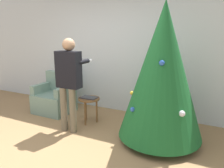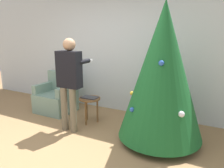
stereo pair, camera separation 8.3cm
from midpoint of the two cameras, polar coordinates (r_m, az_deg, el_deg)
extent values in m
plane|color=#99754C|center=(3.58, -17.17, -17.14)|extent=(14.00, 14.00, 0.00)
cube|color=silver|center=(4.95, -0.26, 8.45)|extent=(8.00, 0.06, 2.70)
cylinder|color=brown|center=(3.87, 11.48, -13.47)|extent=(0.10, 0.10, 0.10)
cone|color=#195B28|center=(3.51, 12.35, 3.25)|extent=(1.36, 1.36, 2.16)
sphere|color=white|center=(3.74, 16.60, 3.36)|extent=(0.06, 0.06, 0.06)
sphere|color=#2856B2|center=(3.37, 4.68, -6.63)|extent=(0.07, 0.07, 0.07)
sphere|color=gold|center=(3.61, 4.58, -2.37)|extent=(0.07, 0.07, 0.07)
sphere|color=white|center=(3.25, 17.13, -7.40)|extent=(0.09, 0.09, 0.09)
sphere|color=#2856B2|center=(3.19, 12.15, 5.43)|extent=(0.08, 0.08, 0.08)
sphere|color=#2856B2|center=(3.61, 11.44, 12.51)|extent=(0.10, 0.10, 0.10)
cube|color=gray|center=(5.14, -15.29, -4.78)|extent=(0.79, 0.69, 0.43)
cube|color=gray|center=(5.23, -13.60, 0.68)|extent=(0.79, 0.14, 0.46)
cube|color=gray|center=(5.28, -18.22, -0.96)|extent=(0.12, 0.63, 0.20)
cube|color=gray|center=(4.85, -12.57, -1.86)|extent=(0.12, 0.63, 0.20)
cylinder|color=#6B604C|center=(4.12, -13.02, -6.43)|extent=(0.12, 0.12, 0.82)
cylinder|color=#6B604C|center=(4.00, -10.78, -6.92)|extent=(0.12, 0.12, 0.82)
cube|color=black|center=(3.92, -11.90, 3.69)|extent=(0.44, 0.20, 0.65)
sphere|color=tan|center=(3.90, -11.88, 10.07)|extent=(0.22, 0.22, 0.22)
cylinder|color=black|center=(4.16, -12.43, 6.03)|extent=(0.08, 0.30, 0.08)
cylinder|color=black|center=(3.94, -8.10, 5.80)|extent=(0.08, 0.30, 0.08)
cube|color=white|center=(4.09, -6.60, 6.14)|extent=(0.04, 0.14, 0.04)
cylinder|color=brown|center=(4.34, -6.59, -3.85)|extent=(0.43, 0.43, 0.03)
cylinder|color=brown|center=(4.31, -7.58, -7.63)|extent=(0.04, 0.04, 0.48)
cylinder|color=brown|center=(4.42, -4.56, -7.00)|extent=(0.04, 0.04, 0.48)
cylinder|color=brown|center=(4.55, -7.37, -6.46)|extent=(0.04, 0.04, 0.48)
cube|color=#38383D|center=(4.33, -6.60, -3.53)|extent=(0.32, 0.21, 0.02)
camera|label=1|loc=(0.04, -90.65, -0.16)|focal=35.00mm
camera|label=2|loc=(0.04, 89.35, 0.16)|focal=35.00mm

